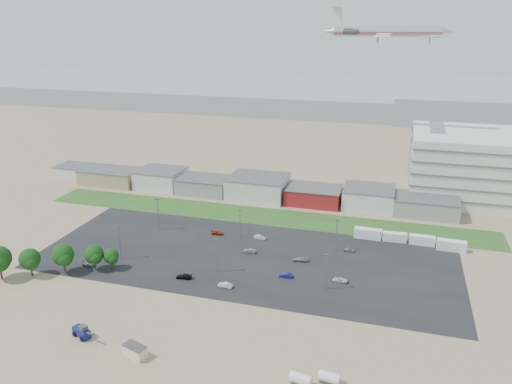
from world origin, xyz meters
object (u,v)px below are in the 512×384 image
at_px(parked_car_3, 184,276).
at_px(parked_car_7, 250,251).
at_px(parked_car_11, 260,237).
at_px(parked_car_0, 340,280).
at_px(parked_car_12, 300,259).
at_px(portable_shed, 135,351).
at_px(box_trailer_a, 368,233).
at_px(airliner, 387,32).
at_px(telehandler, 81,331).
at_px(parked_car_8, 350,250).
at_px(storage_tank_nw, 301,379).
at_px(parked_car_1, 286,275).
at_px(parked_car_6, 217,233).
at_px(parked_car_10, 89,264).
at_px(parked_car_13, 225,285).

height_order(parked_car_3, parked_car_7, parked_car_3).
bearing_deg(parked_car_11, parked_car_7, -178.27).
distance_m(parked_car_0, parked_car_12, 15.31).
xyz_separation_m(portable_shed, parked_car_11, (8.77, 62.80, -0.65)).
relative_size(box_trailer_a, airliner, 0.18).
bearing_deg(parked_car_7, telehandler, -26.89).
xyz_separation_m(parked_car_3, parked_car_8, (40.64, 28.98, -0.06)).
distance_m(portable_shed, airliner, 145.05).
bearing_deg(portable_shed, storage_tank_nw, 19.38).
bearing_deg(parked_car_1, portable_shed, -29.32).
xyz_separation_m(portable_shed, parked_car_3, (-3.82, 32.83, -0.66)).
bearing_deg(parked_car_6, parked_car_12, -114.32).
bearing_deg(parked_car_6, parked_car_10, 134.73).
bearing_deg(parked_car_7, parked_car_8, 106.02).
xyz_separation_m(box_trailer_a, parked_car_7, (-32.74, -20.50, -0.98)).
bearing_deg(parked_car_6, parked_car_3, 179.45).
xyz_separation_m(parked_car_3, parked_car_11, (12.59, 29.97, 0.01)).
height_order(parked_car_8, parked_car_12, parked_car_12).
height_order(portable_shed, storage_tank_nw, portable_shed).
bearing_deg(parked_car_7, portable_shed, -11.26).
xyz_separation_m(storage_tank_nw, airliner, (6.08, 124.57, 59.89)).
distance_m(parked_car_0, parked_car_6, 46.19).
xyz_separation_m(storage_tank_nw, parked_car_13, (-25.81, 30.31, -0.60)).
distance_m(parked_car_11, parked_car_12, 18.88).
bearing_deg(parked_car_10, parked_car_13, -89.52).
relative_size(box_trailer_a, parked_car_3, 2.00).
distance_m(parked_car_7, parked_car_13, 20.95).
xyz_separation_m(parked_car_10, parked_car_12, (56.27, 19.30, 0.03)).
relative_size(storage_tank_nw, parked_car_7, 1.11).
xyz_separation_m(parked_car_6, parked_car_8, (42.18, -0.66, -0.03)).
height_order(parked_car_6, parked_car_8, parked_car_6).
bearing_deg(storage_tank_nw, parked_car_0, 86.90).
height_order(parked_car_0, parked_car_6, parked_car_6).
xyz_separation_m(telehandler, parked_car_7, (22.97, 49.73, -0.91)).
bearing_deg(storage_tank_nw, telehandler, 178.20).
xyz_separation_m(telehandler, storage_tank_nw, (48.60, -1.53, -0.28)).
bearing_deg(parked_car_0, parked_car_3, -73.46).
xyz_separation_m(portable_shed, parked_car_8, (36.83, 61.81, -0.72)).
distance_m(parked_car_1, parked_car_7, 17.83).
height_order(parked_car_8, parked_car_10, parked_car_10).
bearing_deg(parked_car_13, parked_car_8, 140.25).
bearing_deg(box_trailer_a, parked_car_0, -97.54).
bearing_deg(portable_shed, parked_car_11, 99.27).
distance_m(parked_car_6, parked_car_13, 33.76).
relative_size(parked_car_1, parked_car_6, 0.92).
relative_size(parked_car_10, parked_car_13, 1.02).
bearing_deg(parked_car_10, parked_car_0, -80.14).
distance_m(portable_shed, box_trailer_a, 83.87).
bearing_deg(parked_car_3, parked_car_8, 119.44).
distance_m(parked_car_8, parked_car_12, 16.67).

